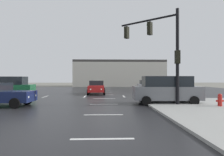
{
  "coord_description": "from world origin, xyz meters",
  "views": [
    {
      "loc": [
        0.09,
        -20.09,
        1.92
      ],
      "look_at": [
        0.95,
        4.9,
        1.91
      ],
      "focal_mm": 31.45,
      "sensor_mm": 36.0,
      "label": 1
    }
  ],
  "objects": [
    {
      "name": "suv_grey",
      "position": [
        4.58,
        -5.87,
        1.09
      ],
      "size": [
        4.9,
        2.34,
        2.03
      ],
      "rotation": [
        0.0,
        0.0,
        -0.04
      ],
      "color": "slate",
      "rests_on": "road_asphalt"
    },
    {
      "name": "sedan_blue",
      "position": [
        7.09,
        -0.7,
        0.85
      ],
      "size": [
        2.08,
        4.56,
        1.58
      ],
      "rotation": [
        0.0,
        0.0,
        1.55
      ],
      "color": "navy",
      "rests_on": "road_asphalt"
    },
    {
      "name": "fire_hydrant",
      "position": [
        7.35,
        -7.95,
        0.54
      ],
      "size": [
        0.48,
        0.26,
        0.79
      ],
      "color": "red",
      "rests_on": "sidewalk_corner"
    },
    {
      "name": "sedan_red",
      "position": [
        -0.95,
        3.35,
        0.85
      ],
      "size": [
        2.08,
        4.56,
        1.58
      ],
      "rotation": [
        0.0,
        0.0,
        -1.55
      ],
      "color": "#B21919",
      "rests_on": "road_asphalt"
    },
    {
      "name": "traffic_signal_mast",
      "position": [
        4.06,
        -6.17,
        4.41
      ],
      "size": [
        3.69,
        3.29,
        6.5
      ],
      "rotation": [
        0.0,
        0.0,
        2.42
      ],
      "color": "black",
      "rests_on": "sidewalk_corner"
    },
    {
      "name": "strip_building_background",
      "position": [
        3.26,
        25.41,
        2.92
      ],
      "size": [
        20.14,
        8.0,
        5.84
      ],
      "color": "beige",
      "rests_on": "ground_plane"
    },
    {
      "name": "sedan_silver",
      "position": [
        6.91,
        8.07,
        0.85
      ],
      "size": [
        4.56,
        2.07,
        1.58
      ],
      "rotation": [
        0.0,
        0.0,
        -0.01
      ],
      "color": "#B7BABF",
      "rests_on": "road_asphalt"
    },
    {
      "name": "ground_plane",
      "position": [
        0.0,
        0.0,
        0.0
      ],
      "size": [
        120.0,
        120.0,
        0.0
      ],
      "primitive_type": "plane",
      "color": "slate"
    },
    {
      "name": "suv_green",
      "position": [
        -9.12,
        -1.54,
        1.09
      ],
      "size": [
        4.95,
        2.47,
        2.03
      ],
      "rotation": [
        0.0,
        0.0,
        3.22
      ],
      "color": "#195933",
      "rests_on": "road_asphalt"
    },
    {
      "name": "lane_markings",
      "position": [
        1.2,
        -1.38,
        0.02
      ],
      "size": [
        36.15,
        36.15,
        0.01
      ],
      "color": "silver",
      "rests_on": "road_asphalt"
    },
    {
      "name": "road_asphalt",
      "position": [
        0.0,
        0.0,
        0.01
      ],
      "size": [
        44.0,
        44.0,
        0.02
      ],
      "primitive_type": "cube",
      "color": "#232326",
      "rests_on": "ground_plane"
    },
    {
      "name": "snow_strip_curbside",
      "position": [
        5.0,
        -4.0,
        0.17
      ],
      "size": [
        4.0,
        1.6,
        0.06
      ],
      "primitive_type": "cube",
      "color": "white",
      "rests_on": "sidewalk_corner"
    }
  ]
}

